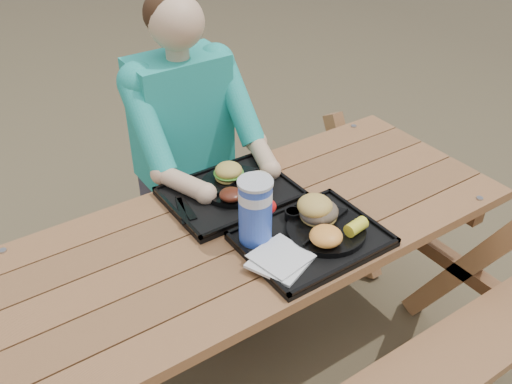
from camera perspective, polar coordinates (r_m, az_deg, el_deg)
ground at (r=2.47m, az=-0.00°, el=-17.07°), size 60.00×60.00×0.00m
picnic_table at (r=2.19m, az=-0.00°, el=-10.96°), size 1.80×1.49×0.75m
tray_near at (r=1.86m, az=5.58°, el=-4.82°), size 0.45×0.35×0.02m
tray_far at (r=2.06m, az=-2.58°, el=-0.27°), size 0.45×0.35×0.02m
plate_near at (r=1.88m, az=7.02°, el=-3.82°), size 0.26×0.26×0.02m
plate_far at (r=2.07m, az=-2.04°, el=0.58°), size 0.26×0.26×0.02m
napkin_stack at (r=1.75m, az=2.43°, el=-6.84°), size 0.21×0.21×0.02m
soda_cup at (r=1.78m, az=-0.07°, el=-2.03°), size 0.11×0.11×0.21m
condiment_bbq at (r=1.92m, az=3.72°, el=-2.30°), size 0.06×0.06×0.03m
condiment_mustard at (r=1.96m, az=4.90°, el=-1.53°), size 0.06×0.06×0.03m
sandwich at (r=1.87m, az=6.37°, el=-1.02°), size 0.12×0.12×0.13m
mac_cheese at (r=1.79m, az=7.01°, el=-4.40°), size 0.11×0.11×0.05m
corn_cob at (r=1.85m, az=9.98°, el=-3.43°), size 0.09×0.09×0.04m
cutlery_far at (r=1.99m, az=-7.01°, el=-1.53°), size 0.05×0.16×0.01m
burger at (r=2.08m, az=-2.77°, el=2.48°), size 0.10×0.10×0.09m
baked_beans at (r=1.98m, az=-2.51°, el=-0.26°), size 0.08×0.08×0.04m
potato_salad at (r=2.03m, az=0.29°, el=1.16°), size 0.10×0.10×0.06m
diner at (r=2.46m, az=-6.93°, el=2.50°), size 0.48×0.84×1.28m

